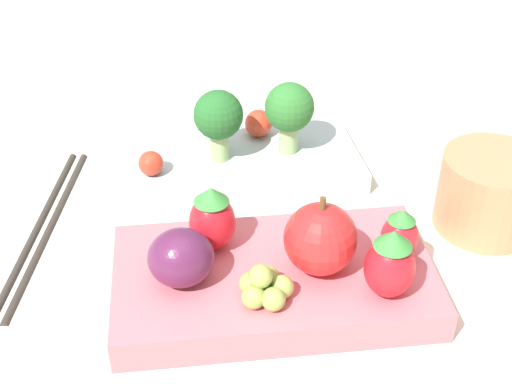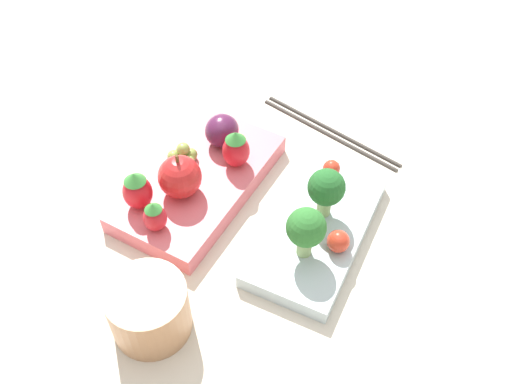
{
  "view_description": "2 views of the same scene",
  "coord_description": "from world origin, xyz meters",
  "px_view_note": "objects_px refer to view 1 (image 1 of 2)",
  "views": [
    {
      "loc": [
        -0.05,
        -0.44,
        0.35
      ],
      "look_at": [
        0.01,
        -0.0,
        0.03
      ],
      "focal_mm": 50.0,
      "sensor_mm": 36.0,
      "label": 1
    },
    {
      "loc": [
        0.39,
        0.19,
        0.52
      ],
      "look_at": [
        0.01,
        -0.0,
        0.03
      ],
      "focal_mm": 40.0,
      "sensor_mm": 36.0,
      "label": 2
    }
  ],
  "objects_px": {
    "grape_cluster": "(266,287)",
    "chopsticks_pair": "(43,225)",
    "broccoli_floret_0": "(218,117)",
    "plum": "(181,258)",
    "strawberry_0": "(212,219)",
    "strawberry_1": "(390,264)",
    "cherry_tomato_0": "(151,163)",
    "strawberry_2": "(400,234)",
    "bento_box_savoury": "(242,165)",
    "drinking_cup": "(489,193)",
    "bento_box_fruit": "(273,281)",
    "broccoli_floret_1": "(289,110)",
    "cherry_tomato_1": "(259,123)",
    "apple": "(320,239)"
  },
  "relations": [
    {
      "from": "cherry_tomato_1",
      "to": "grape_cluster",
      "type": "xyz_separation_m",
      "value": [
        -0.03,
        -0.21,
        0.0
      ]
    },
    {
      "from": "strawberry_2",
      "to": "strawberry_0",
      "type": "bearing_deg",
      "value": 166.7
    },
    {
      "from": "apple",
      "to": "strawberry_1",
      "type": "height_order",
      "value": "apple"
    },
    {
      "from": "broccoli_floret_0",
      "to": "chopsticks_pair",
      "type": "xyz_separation_m",
      "value": [
        -0.15,
        -0.05,
        -0.06
      ]
    },
    {
      "from": "bento_box_savoury",
      "to": "cherry_tomato_0",
      "type": "relative_size",
      "value": 9.79
    },
    {
      "from": "cherry_tomato_0",
      "to": "chopsticks_pair",
      "type": "distance_m",
      "value": 0.1
    },
    {
      "from": "bento_box_savoury",
      "to": "drinking_cup",
      "type": "height_order",
      "value": "drinking_cup"
    },
    {
      "from": "bento_box_fruit",
      "to": "broccoli_floret_0",
      "type": "xyz_separation_m",
      "value": [
        -0.02,
        0.15,
        0.05
      ]
    },
    {
      "from": "strawberry_0",
      "to": "grape_cluster",
      "type": "relative_size",
      "value": 1.38
    },
    {
      "from": "strawberry_0",
      "to": "plum",
      "type": "distance_m",
      "value": 0.04
    },
    {
      "from": "cherry_tomato_0",
      "to": "drinking_cup",
      "type": "bearing_deg",
      "value": -17.89
    },
    {
      "from": "apple",
      "to": "strawberry_0",
      "type": "distance_m",
      "value": 0.08
    },
    {
      "from": "apple",
      "to": "strawberry_0",
      "type": "relative_size",
      "value": 1.16
    },
    {
      "from": "broccoli_floret_1",
      "to": "drinking_cup",
      "type": "distance_m",
      "value": 0.17
    },
    {
      "from": "bento_box_savoury",
      "to": "broccoli_floret_0",
      "type": "height_order",
      "value": "broccoli_floret_0"
    },
    {
      "from": "broccoli_floret_0",
      "to": "strawberry_0",
      "type": "bearing_deg",
      "value": -98.44
    },
    {
      "from": "strawberry_0",
      "to": "plum",
      "type": "relative_size",
      "value": 1.14
    },
    {
      "from": "cherry_tomato_1",
      "to": "grape_cluster",
      "type": "distance_m",
      "value": 0.21
    },
    {
      "from": "grape_cluster",
      "to": "chopsticks_pair",
      "type": "xyz_separation_m",
      "value": [
        -0.16,
        0.13,
        -0.03
      ]
    },
    {
      "from": "broccoli_floret_0",
      "to": "plum",
      "type": "distance_m",
      "value": 0.16
    },
    {
      "from": "strawberry_0",
      "to": "chopsticks_pair",
      "type": "relative_size",
      "value": 0.24
    },
    {
      "from": "bento_box_fruit",
      "to": "strawberry_1",
      "type": "xyz_separation_m",
      "value": [
        0.07,
        -0.03,
        0.04
      ]
    },
    {
      "from": "cherry_tomato_1",
      "to": "strawberry_2",
      "type": "distance_m",
      "value": 0.2
    },
    {
      "from": "grape_cluster",
      "to": "plum",
      "type": "bearing_deg",
      "value": 154.29
    },
    {
      "from": "drinking_cup",
      "to": "chopsticks_pair",
      "type": "bearing_deg",
      "value": 172.22
    },
    {
      "from": "cherry_tomato_0",
      "to": "strawberry_2",
      "type": "bearing_deg",
      "value": -39.35
    },
    {
      "from": "broccoli_floret_0",
      "to": "plum",
      "type": "xyz_separation_m",
      "value": [
        -0.04,
        -0.15,
        -0.02
      ]
    },
    {
      "from": "apple",
      "to": "strawberry_0",
      "type": "xyz_separation_m",
      "value": [
        -0.07,
        0.03,
        -0.0
      ]
    },
    {
      "from": "bento_box_fruit",
      "to": "broccoli_floret_1",
      "type": "relative_size",
      "value": 3.5
    },
    {
      "from": "cherry_tomato_0",
      "to": "chopsticks_pair",
      "type": "bearing_deg",
      "value": -157.8
    },
    {
      "from": "cherry_tomato_0",
      "to": "strawberry_0",
      "type": "distance_m",
      "value": 0.12
    },
    {
      "from": "broccoli_floret_1",
      "to": "cherry_tomato_0",
      "type": "xyz_separation_m",
      "value": [
        -0.12,
        -0.02,
        -0.03
      ]
    },
    {
      "from": "broccoli_floret_1",
      "to": "grape_cluster",
      "type": "relative_size",
      "value": 1.75
    },
    {
      "from": "cherry_tomato_0",
      "to": "chopsticks_pair",
      "type": "xyz_separation_m",
      "value": [
        -0.09,
        -0.04,
        -0.03
      ]
    },
    {
      "from": "broccoli_floret_0",
      "to": "strawberry_1",
      "type": "xyz_separation_m",
      "value": [
        0.09,
        -0.19,
        -0.01
      ]
    },
    {
      "from": "cherry_tomato_1",
      "to": "chopsticks_pair",
      "type": "bearing_deg",
      "value": -155.6
    },
    {
      "from": "cherry_tomato_0",
      "to": "broccoli_floret_0",
      "type": "bearing_deg",
      "value": 14.56
    },
    {
      "from": "bento_box_fruit",
      "to": "drinking_cup",
      "type": "height_order",
      "value": "drinking_cup"
    },
    {
      "from": "cherry_tomato_1",
      "to": "strawberry_2",
      "type": "xyz_separation_m",
      "value": [
        0.07,
        -0.18,
        0.01
      ]
    },
    {
      "from": "bento_box_fruit",
      "to": "strawberry_0",
      "type": "height_order",
      "value": "strawberry_0"
    },
    {
      "from": "cherry_tomato_0",
      "to": "strawberry_1",
      "type": "xyz_separation_m",
      "value": [
        0.15,
        -0.17,
        0.02
      ]
    },
    {
      "from": "strawberry_1",
      "to": "strawberry_2",
      "type": "distance_m",
      "value": 0.04
    },
    {
      "from": "bento_box_fruit",
      "to": "grape_cluster",
      "type": "xyz_separation_m",
      "value": [
        -0.01,
        -0.03,
        0.02
      ]
    },
    {
      "from": "cherry_tomato_0",
      "to": "strawberry_2",
      "type": "distance_m",
      "value": 0.21
    },
    {
      "from": "broccoli_floret_0",
      "to": "grape_cluster",
      "type": "distance_m",
      "value": 0.18
    },
    {
      "from": "strawberry_2",
      "to": "drinking_cup",
      "type": "height_order",
      "value": "strawberry_2"
    },
    {
      "from": "chopsticks_pair",
      "to": "apple",
      "type": "bearing_deg",
      "value": -27.92
    },
    {
      "from": "bento_box_fruit",
      "to": "strawberry_2",
      "type": "bearing_deg",
      "value": 0.13
    },
    {
      "from": "drinking_cup",
      "to": "chopsticks_pair",
      "type": "relative_size",
      "value": 0.38
    },
    {
      "from": "strawberry_1",
      "to": "chopsticks_pair",
      "type": "bearing_deg",
      "value": 150.12
    }
  ]
}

